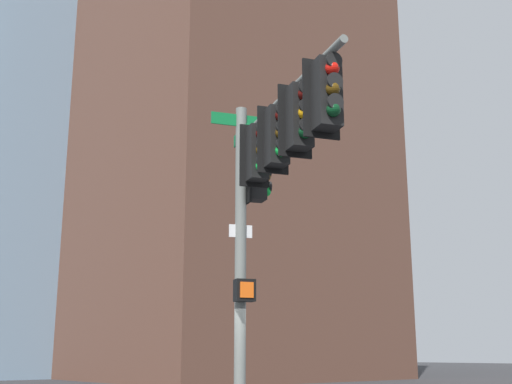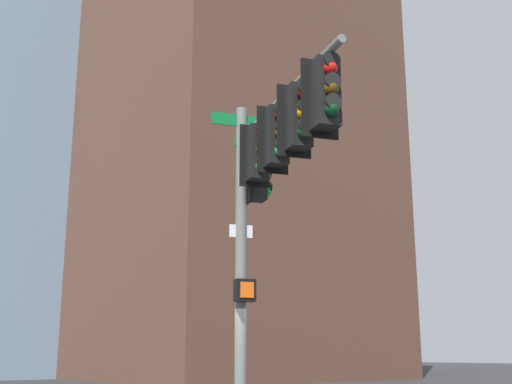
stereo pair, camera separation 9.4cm
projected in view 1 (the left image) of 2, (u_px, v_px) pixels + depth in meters
The scene contains 2 objects.
signal_pole_assembly at pixel (269, 174), 11.36m from camera, with size 2.29×4.65×6.39m.
building_brick_nearside at pixel (222, 8), 52.93m from camera, with size 19.24×19.63×56.87m, color brown.
Camera 1 is at (8.04, 10.02, 1.71)m, focal length 46.69 mm.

